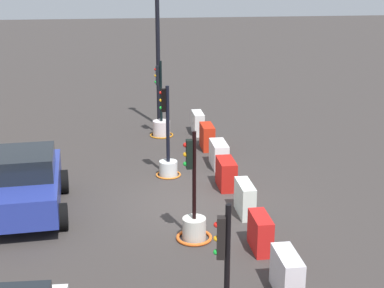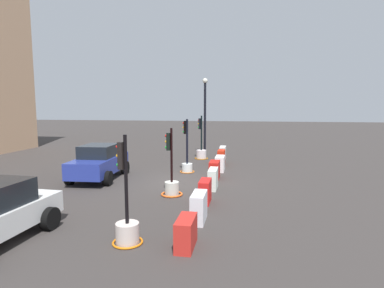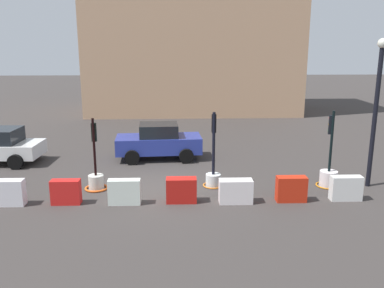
{
  "view_description": "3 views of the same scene",
  "coord_description": "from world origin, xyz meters",
  "views": [
    {
      "loc": [
        -14.45,
        1.94,
        6.3
      ],
      "look_at": [
        -0.4,
        -0.06,
        1.85
      ],
      "focal_mm": 52.88,
      "sensor_mm": 36.0,
      "label": 1
    },
    {
      "loc": [
        -14.13,
        -2.65,
        3.58
      ],
      "look_at": [
        2.3,
        0.06,
        1.54
      ],
      "focal_mm": 29.14,
      "sensor_mm": 36.0,
      "label": 2
    },
    {
      "loc": [
        0.83,
        -14.53,
        5.3
      ],
      "look_at": [
        1.42,
        0.42,
        1.65
      ],
      "focal_mm": 38.09,
      "sensor_mm": 36.0,
      "label": 3
    }
  ],
  "objects": [
    {
      "name": "construction_barrier_7",
      "position": [
        6.75,
        -1.31,
        0.43
      ],
      "size": [
        1.08,
        0.39,
        0.86
      ],
      "color": "silver",
      "rests_on": "ground_plane"
    },
    {
      "name": "construction_barrier_2",
      "position": [
        -2.95,
        -1.3,
        0.43
      ],
      "size": [
        0.98,
        0.39,
        0.85
      ],
      "color": "red",
      "rests_on": "ground_plane"
    },
    {
      "name": "street_lamp_post",
      "position": [
        8.21,
        0.09,
        3.26
      ],
      "size": [
        0.36,
        0.36,
        5.54
      ],
      "color": "black",
      "rests_on": "ground_plane"
    },
    {
      "name": "traffic_light_2",
      "position": [
        2.24,
        0.33,
        0.56
      ],
      "size": [
        0.79,
        0.79,
        2.88
      ],
      "color": "silver",
      "rests_on": "ground_plane"
    },
    {
      "name": "traffic_light_1",
      "position": [
        -2.2,
        0.15,
        0.46
      ],
      "size": [
        0.88,
        0.88,
        2.72
      ],
      "color": "beige",
      "rests_on": "ground_plane"
    },
    {
      "name": "car_blue_estate",
      "position": [
        -0.0,
        4.31,
        0.84
      ],
      "size": [
        4.08,
        2.27,
        1.69
      ],
      "color": "#273695",
      "rests_on": "ground_plane"
    },
    {
      "name": "construction_barrier_6",
      "position": [
        4.8,
        -1.35,
        0.44
      ],
      "size": [
        1.03,
        0.43,
        0.89
      ],
      "color": "red",
      "rests_on": "ground_plane"
    },
    {
      "name": "construction_barrier_5",
      "position": [
        2.85,
        -1.42,
        0.41
      ],
      "size": [
        1.14,
        0.48,
        0.83
      ],
      "color": "white",
      "rests_on": "ground_plane"
    },
    {
      "name": "ground_plane",
      "position": [
        0.0,
        0.0,
        0.0
      ],
      "size": [
        120.0,
        120.0,
        0.0
      ],
      "primitive_type": "plane",
      "color": "#393432"
    },
    {
      "name": "construction_barrier_1",
      "position": [
        -4.85,
        -1.34,
        0.45
      ],
      "size": [
        1.06,
        0.42,
        0.9
      ],
      "color": "silver",
      "rests_on": "ground_plane"
    },
    {
      "name": "traffic_light_3",
      "position": [
        6.67,
        0.14,
        0.48
      ],
      "size": [
        0.92,
        0.92,
        2.93
      ],
      "color": "silver",
      "rests_on": "ground_plane"
    },
    {
      "name": "construction_barrier_3",
      "position": [
        -0.95,
        -1.4,
        0.44
      ],
      "size": [
        1.09,
        0.37,
        0.87
      ],
      "color": "silver",
      "rests_on": "ground_plane"
    },
    {
      "name": "construction_barrier_4",
      "position": [
        0.99,
        -1.28,
        0.43
      ],
      "size": [
        1.05,
        0.48,
        0.86
      ],
      "color": "red",
      "rests_on": "ground_plane"
    }
  ]
}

